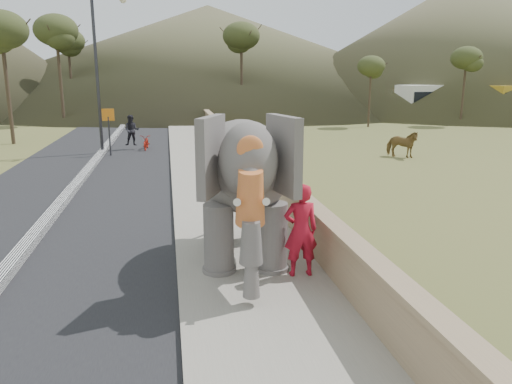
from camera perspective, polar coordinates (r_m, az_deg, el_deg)
ground at (r=9.43m, az=0.60°, el=-12.52°), size 160.00×160.00×0.00m
road at (r=19.10m, az=-20.13°, el=0.15°), size 7.00×120.00×0.03m
median at (r=19.08m, az=-20.15°, el=0.43°), size 0.35×120.00×0.22m
walkway at (r=18.84m, az=-5.02°, el=0.94°), size 3.00×120.00×0.15m
parapet at (r=18.95m, az=-0.07°, el=2.54°), size 0.30×120.00×1.10m
lamppost at (r=27.22m, az=-17.17°, el=14.41°), size 1.76×0.36×8.00m
signboard at (r=26.49m, az=-16.49°, el=7.49°), size 0.60×0.08×2.40m
cow at (r=26.09m, az=16.32°, el=5.28°), size 1.69×1.60×1.35m
distant_car at (r=48.56m, az=10.96°, el=9.14°), size 4.54×2.85×1.44m
bus_white at (r=50.97m, az=21.31°, el=9.61°), size 11.28×4.73×3.10m
hill_right at (r=71.18m, az=22.70°, el=15.53°), size 56.00×56.00×16.00m
hill_far at (r=78.66m, az=-5.44°, el=15.44°), size 80.00×80.00×14.00m
elephant_and_man at (r=10.90m, az=-1.41°, el=0.71°), size 2.60×4.57×3.18m
motorcyclist at (r=28.32m, az=-13.28°, el=6.26°), size 1.51×1.62×1.92m
trees at (r=37.43m, az=-9.22°, el=13.17°), size 47.86×41.98×9.33m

